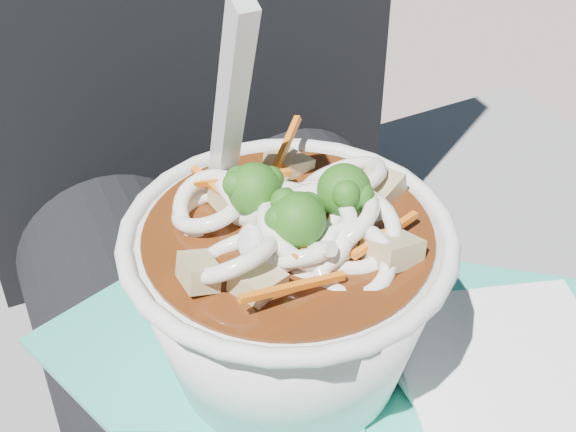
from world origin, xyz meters
name	(u,v)px	position (x,y,z in m)	size (l,w,h in m)	color
lap	(321,427)	(0.00, 0.00, 0.52)	(0.31, 0.48, 0.15)	black
person_body	(265,307)	(0.00, 0.09, 0.55)	(0.34, 0.94, 0.99)	black
plastic_bag	(352,390)	(0.00, -0.04, 0.61)	(0.38, 0.32, 0.02)	#2AB197
napkins	(531,394)	(0.08, -0.09, 0.62)	(0.14, 0.17, 0.01)	white
udon_bowl	(289,282)	(-0.03, -0.01, 0.68)	(0.17, 0.17, 0.21)	white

